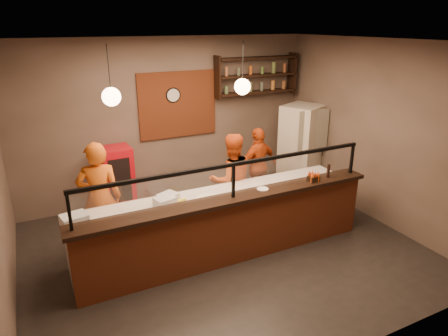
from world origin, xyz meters
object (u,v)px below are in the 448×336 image
pepper_mill (328,171)px  pizza_dough (210,199)px  cook_left (100,198)px  fridge (301,148)px  cook_right (258,166)px  red_cooler (118,180)px  cook_mid (231,180)px  wall_clock (173,95)px  condiment_caddy (313,179)px

pepper_mill → pizza_dough: bearing=168.7°
pepper_mill → cook_left: bearing=161.3°
pepper_mill → fridge: bearing=65.3°
cook_right → red_cooler: cook_right is taller
cook_mid → fridge: fridge is taller
wall_clock → pizza_dough: 2.67m
cook_right → pepper_mill: cook_right is taller
cook_right → condiment_caddy: size_ratio=9.21×
fridge → pepper_mill: 2.07m
cook_mid → red_cooler: cook_mid is taller
wall_clock → red_cooler: size_ratio=0.23×
pepper_mill → red_cooler: bearing=140.0°
wall_clock → condiment_caddy: 3.24m
wall_clock → cook_right: wall_clock is taller
wall_clock → pizza_dough: bearing=-97.2°
cook_mid → wall_clock: bearing=-70.8°
cook_left → cook_mid: 2.24m
condiment_caddy → pepper_mill: bearing=6.3°
fridge → pizza_dough: fridge is taller
cook_right → pizza_dough: size_ratio=3.41×
red_cooler → pizza_dough: size_ratio=2.85×
wall_clock → fridge: (2.50, -0.89, -1.18)m
condiment_caddy → cook_right: bearing=89.6°
condiment_caddy → wall_clock: bearing=115.3°
cook_right → pepper_mill: size_ratio=6.81×
pizza_dough → condiment_caddy: 1.68m
cook_left → cook_right: bearing=-159.5°
wall_clock → cook_left: (-1.80, -1.59, -1.20)m
cook_left → cook_right: size_ratio=1.17×
pepper_mill → wall_clock: bearing=120.8°
wall_clock → cook_left: 2.68m
wall_clock → fridge: wall_clock is taller
cook_right → red_cooler: 2.72m
wall_clock → pepper_mill: 3.34m
wall_clock → pizza_dough: wall_clock is taller
pizza_dough → pepper_mill: (1.94, -0.39, 0.27)m
cook_left → pepper_mill: cook_left is taller
pizza_dough → condiment_caddy: bearing=-14.7°
fridge → pizza_dough: size_ratio=4.06×
condiment_caddy → pepper_mill: 0.33m
wall_clock → condiment_caddy: wall_clock is taller
red_cooler → wall_clock: bearing=11.1°
red_cooler → pepper_mill: (2.91, -2.45, 0.53)m
cook_left → cook_right: 3.17m
condiment_caddy → cook_mid: bearing=128.0°
cook_mid → condiment_caddy: bearing=132.5°
cook_mid → pizza_dough: size_ratio=3.70×
cook_left → condiment_caddy: (3.12, -1.20, 0.21)m
cook_left → fridge: (4.30, 0.70, 0.02)m
red_cooler → pepper_mill: bearing=-42.6°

